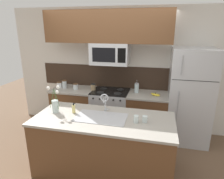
{
  "coord_description": "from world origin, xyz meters",
  "views": [
    {
      "loc": [
        0.94,
        -2.94,
        2.2
      ],
      "look_at": [
        0.18,
        0.27,
        1.16
      ],
      "focal_mm": 32.0,
      "sensor_mm": 36.0,
      "label": 1
    }
  ],
  "objects_px": {
    "stove_range": "(110,111)",
    "storage_jar_short": "(76,86)",
    "drinking_glass": "(136,119)",
    "flower_vase": "(55,104)",
    "storage_jar_squat": "(93,87)",
    "refrigerator": "(189,96)",
    "sink_faucet": "(105,100)",
    "french_press": "(137,88)",
    "dish_soap_bottle": "(74,109)",
    "microwave": "(110,54)",
    "banana_bunch": "(155,95)",
    "storage_jar_tall": "(59,85)",
    "storage_jar_medium": "(64,84)",
    "spare_glass": "(145,119)"
  },
  "relations": [
    {
      "from": "storage_jar_tall",
      "to": "french_press",
      "type": "relative_size",
      "value": 0.49
    },
    {
      "from": "banana_bunch",
      "to": "dish_soap_bottle",
      "type": "height_order",
      "value": "dish_soap_bottle"
    },
    {
      "from": "storage_jar_tall",
      "to": "storage_jar_medium",
      "type": "xyz_separation_m",
      "value": [
        0.12,
        0.01,
        0.02
      ]
    },
    {
      "from": "storage_jar_short",
      "to": "french_press",
      "type": "distance_m",
      "value": 1.31
    },
    {
      "from": "spare_glass",
      "to": "drinking_glass",
      "type": "bearing_deg",
      "value": -158.98
    },
    {
      "from": "drinking_glass",
      "to": "flower_vase",
      "type": "height_order",
      "value": "flower_vase"
    },
    {
      "from": "french_press",
      "to": "drinking_glass",
      "type": "xyz_separation_m",
      "value": [
        0.15,
        -1.35,
        -0.05
      ]
    },
    {
      "from": "storage_jar_medium",
      "to": "drinking_glass",
      "type": "bearing_deg",
      "value": -37.06
    },
    {
      "from": "spare_glass",
      "to": "flower_vase",
      "type": "xyz_separation_m",
      "value": [
        -1.39,
        0.02,
        0.09
      ]
    },
    {
      "from": "storage_jar_medium",
      "to": "banana_bunch",
      "type": "bearing_deg",
      "value": -2.31
    },
    {
      "from": "refrigerator",
      "to": "storage_jar_squat",
      "type": "bearing_deg",
      "value": -179.18
    },
    {
      "from": "storage_jar_medium",
      "to": "flower_vase",
      "type": "height_order",
      "value": "flower_vase"
    },
    {
      "from": "microwave",
      "to": "sink_faucet",
      "type": "relative_size",
      "value": 2.43
    },
    {
      "from": "refrigerator",
      "to": "storage_jar_squat",
      "type": "distance_m",
      "value": 1.93
    },
    {
      "from": "banana_bunch",
      "to": "microwave",
      "type": "bearing_deg",
      "value": 177.58
    },
    {
      "from": "storage_jar_short",
      "to": "french_press",
      "type": "bearing_deg",
      "value": 2.95
    },
    {
      "from": "storage_jar_medium",
      "to": "storage_jar_squat",
      "type": "height_order",
      "value": "storage_jar_medium"
    },
    {
      "from": "flower_vase",
      "to": "sink_faucet",
      "type": "bearing_deg",
      "value": 14.2
    },
    {
      "from": "stove_range",
      "to": "storage_jar_squat",
      "type": "distance_m",
      "value": 0.64
    },
    {
      "from": "microwave",
      "to": "flower_vase",
      "type": "xyz_separation_m",
      "value": [
        -0.59,
        -1.2,
        -0.65
      ]
    },
    {
      "from": "refrigerator",
      "to": "french_press",
      "type": "xyz_separation_m",
      "value": [
        -1.02,
        0.04,
        0.09
      ]
    },
    {
      "from": "french_press",
      "to": "flower_vase",
      "type": "relative_size",
      "value": 0.63
    },
    {
      "from": "refrigerator",
      "to": "spare_glass",
      "type": "relative_size",
      "value": 20.09
    },
    {
      "from": "sink_faucet",
      "to": "spare_glass",
      "type": "xyz_separation_m",
      "value": [
        0.64,
        -0.21,
        -0.15
      ]
    },
    {
      "from": "storage_jar_medium",
      "to": "flower_vase",
      "type": "distance_m",
      "value": 1.32
    },
    {
      "from": "microwave",
      "to": "storage_jar_squat",
      "type": "distance_m",
      "value": 0.8
    },
    {
      "from": "microwave",
      "to": "storage_jar_squat",
      "type": "relative_size",
      "value": 5.12
    },
    {
      "from": "drinking_glass",
      "to": "stove_range",
      "type": "bearing_deg",
      "value": 118.04
    },
    {
      "from": "banana_bunch",
      "to": "spare_glass",
      "type": "xyz_separation_m",
      "value": [
        -0.12,
        -1.18,
        0.02
      ]
    },
    {
      "from": "banana_bunch",
      "to": "refrigerator",
      "type": "bearing_deg",
      "value": 7.15
    },
    {
      "from": "stove_range",
      "to": "drinking_glass",
      "type": "distance_m",
      "value": 1.54
    },
    {
      "from": "french_press",
      "to": "banana_bunch",
      "type": "bearing_deg",
      "value": -17.32
    },
    {
      "from": "dish_soap_bottle",
      "to": "flower_vase",
      "type": "relative_size",
      "value": 0.39
    },
    {
      "from": "sink_faucet",
      "to": "dish_soap_bottle",
      "type": "xyz_separation_m",
      "value": [
        -0.46,
        -0.15,
        -0.13
      ]
    },
    {
      "from": "stove_range",
      "to": "refrigerator",
      "type": "distance_m",
      "value": 1.63
    },
    {
      "from": "sink_faucet",
      "to": "flower_vase",
      "type": "xyz_separation_m",
      "value": [
        -0.75,
        -0.19,
        -0.07
      ]
    },
    {
      "from": "refrigerator",
      "to": "spare_glass",
      "type": "bearing_deg",
      "value": -120.82
    },
    {
      "from": "banana_bunch",
      "to": "flower_vase",
      "type": "height_order",
      "value": "flower_vase"
    },
    {
      "from": "storage_jar_medium",
      "to": "spare_glass",
      "type": "relative_size",
      "value": 1.92
    },
    {
      "from": "drinking_glass",
      "to": "storage_jar_squat",
      "type": "bearing_deg",
      "value": 129.56
    },
    {
      "from": "storage_jar_squat",
      "to": "refrigerator",
      "type": "bearing_deg",
      "value": 0.82
    },
    {
      "from": "stove_range",
      "to": "spare_glass",
      "type": "relative_size",
      "value": 10.15
    },
    {
      "from": "refrigerator",
      "to": "storage_jar_medium",
      "type": "xyz_separation_m",
      "value": [
        -2.61,
        -0.0,
        0.08
      ]
    },
    {
      "from": "french_press",
      "to": "sink_faucet",
      "type": "relative_size",
      "value": 0.87
    },
    {
      "from": "sink_faucet",
      "to": "french_press",
      "type": "bearing_deg",
      "value": 71.03
    },
    {
      "from": "flower_vase",
      "to": "microwave",
      "type": "bearing_deg",
      "value": 63.94
    },
    {
      "from": "storage_jar_short",
      "to": "banana_bunch",
      "type": "distance_m",
      "value": 1.69
    },
    {
      "from": "storage_jar_tall",
      "to": "storage_jar_medium",
      "type": "distance_m",
      "value": 0.12
    },
    {
      "from": "refrigerator",
      "to": "sink_faucet",
      "type": "bearing_deg",
      "value": -143.03
    },
    {
      "from": "stove_range",
      "to": "storage_jar_short",
      "type": "xyz_separation_m",
      "value": [
        -0.77,
        -0.01,
        0.51
      ]
    }
  ]
}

